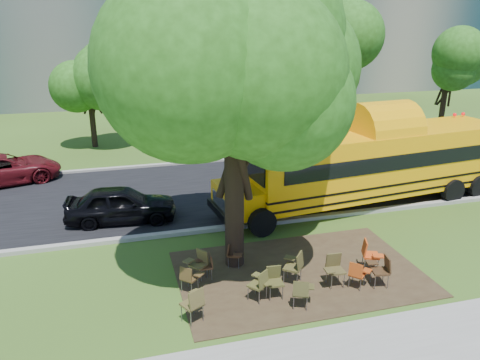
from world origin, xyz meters
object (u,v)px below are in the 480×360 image
object	(u,v)px
school_bus	(376,162)
chair_11	(295,264)
chair_2	(260,282)
chair_3	(273,279)
chair_1	(189,277)
chair_6	(382,268)
chair_9	(199,261)
chair_10	(232,252)
bg_car_red	(3,169)
chair_0	(194,301)
chair_4	(302,291)
chair_7	(358,273)
chair_12	(369,253)
black_car	(121,204)
chair_5	(334,267)
main_tree	(234,97)
chair_8	(207,263)

from	to	relation	value
school_bus	chair_11	distance (m)	7.35
chair_2	chair_3	distance (m)	0.41
chair_1	chair_6	bearing A→B (deg)	32.00
chair_9	chair_10	bearing A→B (deg)	-108.37
chair_1	bg_car_red	distance (m)	12.82
bg_car_red	school_bus	bearing A→B (deg)	-130.42
chair_0	chair_4	xyz separation A→B (m)	(2.72, -0.16, -0.07)
chair_2	chair_10	size ratio (longest dim) A/B	1.13
chair_7	chair_11	world-z (taller)	chair_11
chair_0	chair_1	xyz separation A→B (m)	(0.09, 1.31, -0.09)
chair_12	chair_7	bearing A→B (deg)	-24.62
school_bus	black_car	size ratio (longest dim) A/B	3.11
chair_0	chair_7	xyz separation A→B (m)	(4.55, 0.30, -0.08)
chair_2	chair_5	bearing A→B (deg)	-34.71
main_tree	chair_12	world-z (taller)	main_tree
school_bus	chair_9	size ratio (longest dim) A/B	14.05
chair_3	chair_9	size ratio (longest dim) A/B	1.00
black_car	chair_7	bearing A→B (deg)	-130.68
main_tree	chair_10	xyz separation A→B (m)	(-0.11, -0.16, -4.55)
black_car	chair_3	bearing A→B (deg)	-143.03
school_bus	chair_3	world-z (taller)	school_bus
chair_7	chair_5	bearing A→B (deg)	-164.58
chair_2	chair_1	bearing A→B (deg)	114.61
chair_9	chair_11	distance (m)	2.71
black_car	bg_car_red	xyz separation A→B (m)	(-4.94, 5.67, 0.00)
chair_0	chair_7	size ratio (longest dim) A/B	1.17
chair_4	chair_1	bearing A→B (deg)	174.61
school_bus	chair_12	bearing A→B (deg)	-127.95
chair_9	chair_1	bearing A→B (deg)	113.22
chair_5	chair_12	xyz separation A→B (m)	(1.34, 0.45, 0.02)
school_bus	chair_8	bearing A→B (deg)	-158.56
main_tree	chair_5	size ratio (longest dim) A/B	9.27
chair_3	chair_4	size ratio (longest dim) A/B	1.03
chair_9	black_car	distance (m)	5.07
chair_4	chair_7	distance (m)	1.88
chair_8	chair_5	bearing A→B (deg)	-109.88
chair_11	school_bus	bearing A→B (deg)	-9.20
chair_6	bg_car_red	distance (m)	16.81
chair_5	chair_6	bearing A→B (deg)	166.47
black_car	chair_1	bearing A→B (deg)	-157.64
chair_12	chair_4	bearing A→B (deg)	-43.77
chair_8	chair_7	bearing A→B (deg)	-111.49
chair_9	chair_6	bearing A→B (deg)	-147.13
chair_6	black_car	distance (m)	9.31
main_tree	school_bus	size ratio (longest dim) A/B	0.71
chair_6	chair_10	xyz separation A→B (m)	(-3.70, 2.10, -0.08)
chair_7	chair_10	size ratio (longest dim) A/B	1.04
main_tree	chair_12	xyz separation A→B (m)	(3.68, -1.43, -4.44)
chair_0	chair_9	world-z (taller)	chair_0
chair_10	chair_11	world-z (taller)	chair_11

